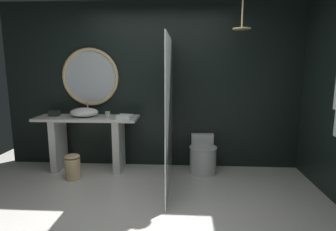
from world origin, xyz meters
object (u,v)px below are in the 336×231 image
(toilet, at_px, (203,156))
(folded_hand_towel, at_px, (125,117))
(tumbler_cup, at_px, (108,114))
(waste_bin, at_px, (73,166))
(rain_shower_head, at_px, (242,26))
(round_wall_mirror, at_px, (90,77))
(vessel_sink, at_px, (84,112))
(tissue_box, at_px, (54,113))

(toilet, relative_size, folded_hand_towel, 2.85)
(tumbler_cup, xyz_separation_m, waste_bin, (-0.44, -0.36, -0.70))
(rain_shower_head, bearing_deg, folded_hand_towel, 178.25)
(tumbler_cup, relative_size, folded_hand_towel, 0.46)
(waste_bin, bearing_deg, toilet, 12.20)
(tumbler_cup, relative_size, round_wall_mirror, 0.10)
(tumbler_cup, bearing_deg, vessel_sink, 175.27)
(tumbler_cup, distance_m, tissue_box, 0.87)
(tumbler_cup, xyz_separation_m, round_wall_mirror, (-0.33, 0.26, 0.55))
(vessel_sink, height_order, waste_bin, vessel_sink)
(waste_bin, bearing_deg, tissue_box, 134.35)
(vessel_sink, height_order, toilet, vessel_sink)
(rain_shower_head, bearing_deg, waste_bin, -175.40)
(vessel_sink, bearing_deg, waste_bin, -99.72)
(round_wall_mirror, relative_size, folded_hand_towel, 4.53)
(vessel_sink, bearing_deg, tumbler_cup, -4.73)
(rain_shower_head, xyz_separation_m, waste_bin, (-2.36, -0.19, -1.95))
(folded_hand_towel, bearing_deg, rain_shower_head, -1.75)
(tissue_box, xyz_separation_m, rain_shower_head, (2.78, -0.25, 1.25))
(toilet, bearing_deg, tumbler_cup, -178.16)
(round_wall_mirror, xyz_separation_m, toilet, (1.78, -0.22, -1.20))
(vessel_sink, relative_size, tumbler_cup, 4.66)
(tumbler_cup, distance_m, toilet, 1.59)
(round_wall_mirror, bearing_deg, folded_hand_towel, -31.83)
(waste_bin, distance_m, folded_hand_towel, 1.03)
(vessel_sink, xyz_separation_m, tissue_box, (-0.49, 0.04, -0.03))
(tissue_box, distance_m, waste_bin, 0.93)
(vessel_sink, distance_m, toilet, 1.94)
(vessel_sink, xyz_separation_m, waste_bin, (-0.07, -0.39, -0.73))
(waste_bin, xyz_separation_m, folded_hand_towel, (0.73, 0.24, 0.69))
(round_wall_mirror, distance_m, waste_bin, 1.41)
(toilet, relative_size, waste_bin, 1.54)
(round_wall_mirror, relative_size, waste_bin, 2.45)
(vessel_sink, bearing_deg, toilet, 0.51)
(round_wall_mirror, bearing_deg, waste_bin, -99.89)
(round_wall_mirror, xyz_separation_m, folded_hand_towel, (0.62, -0.39, -0.57))
(rain_shower_head, relative_size, toilet, 0.70)
(tissue_box, distance_m, toilet, 2.41)
(rain_shower_head, bearing_deg, tumbler_cup, 174.85)
(tissue_box, relative_size, rain_shower_head, 0.37)
(vessel_sink, height_order, rain_shower_head, rain_shower_head)
(toilet, bearing_deg, tissue_box, 179.35)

